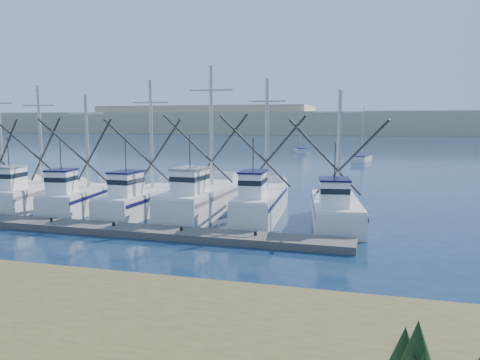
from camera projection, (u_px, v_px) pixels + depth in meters
The scene contains 6 objects.
ground at pixel (205, 275), 18.50m from camera, with size 500.00×500.00×0.00m, color #0D243C.
floating_dock at pixel (98, 228), 25.84m from camera, with size 27.89×1.86×0.37m, color #56524D.
dune_ridge at pixel (354, 123), 218.91m from camera, with size 360.00×60.00×10.00m, color tan.
trawler_fleet at pixel (151, 199), 30.41m from camera, with size 27.72×9.59×9.70m.
sailboat_near at pixel (362, 158), 70.15m from camera, with size 3.03×6.02×8.10m.
sailboat_far at pixel (300, 150), 89.79m from camera, with size 3.37×6.49×8.10m.
Camera 1 is at (6.01, -16.89, 6.08)m, focal length 35.00 mm.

